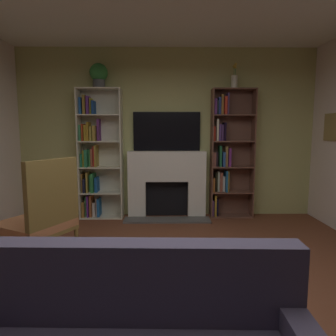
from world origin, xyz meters
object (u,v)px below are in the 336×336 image
object	(u,v)px
fireplace	(167,182)
armchair	(41,217)
vase_with_flowers	(234,80)
bookshelf_left	(96,158)
coffee_table	(140,288)
potted_plant	(99,74)
bookshelf_right	(227,154)
tv	(167,131)

from	to	relation	value
fireplace	armchair	bearing A→B (deg)	-122.39
fireplace	vase_with_flowers	distance (m)	1.99
bookshelf_left	coffee_table	size ratio (longest dim) A/B	2.20
fireplace	bookshelf_left	xyz separation A→B (m)	(-1.18, 0.01, 0.41)
armchair	potted_plant	bearing A→B (deg)	84.30
bookshelf_right	vase_with_flowers	xyz separation A→B (m)	(0.08, -0.05, 1.19)
tv	coffee_table	world-z (taller)	tv
coffee_table	bookshelf_left	bearing A→B (deg)	107.94
tv	coffee_table	xyz separation A→B (m)	(-0.22, -3.04, -1.11)
bookshelf_right	potted_plant	bearing A→B (deg)	-178.54
tv	bookshelf_left	size ratio (longest dim) A/B	0.52
bookshelf_right	armchair	bearing A→B (deg)	-138.15
coffee_table	armchair	bearing A→B (deg)	139.03
fireplace	armchair	xyz separation A→B (m)	(-1.29, -2.03, -0.01)
tv	bookshelf_right	world-z (taller)	bookshelf_right
tv	bookshelf_right	bearing A→B (deg)	-3.81
bookshelf_right	coffee_table	bearing A→B (deg)	-112.27
fireplace	tv	bearing A→B (deg)	90.00
tv	bookshelf_left	distance (m)	1.25
bookshelf_right	coffee_table	distance (m)	3.30
bookshelf_left	potted_plant	size ratio (longest dim) A/B	5.45
tv	vase_with_flowers	bearing A→B (deg)	-6.25
fireplace	tv	distance (m)	0.85
tv	potted_plant	xyz separation A→B (m)	(-1.09, -0.12, 0.90)
tv	armchair	world-z (taller)	tv
vase_with_flowers	coffee_table	size ratio (longest dim) A/B	0.42
bookshelf_left	armchair	bearing A→B (deg)	-93.09
tv	bookshelf_right	xyz separation A→B (m)	(1.00, -0.07, -0.37)
potted_plant	bookshelf_right	bearing A→B (deg)	1.46
tv	vase_with_flowers	distance (m)	1.37
fireplace	vase_with_flowers	bearing A→B (deg)	-1.52
potted_plant	bookshelf_left	bearing A→B (deg)	157.65
tv	bookshelf_left	world-z (taller)	bookshelf_left
coffee_table	bookshelf_right	bearing A→B (deg)	67.73
fireplace	armchair	size ratio (longest dim) A/B	1.18
bookshelf_right	potted_plant	size ratio (longest dim) A/B	5.45
armchair	coffee_table	distance (m)	1.44
potted_plant	tv	bearing A→B (deg)	6.31
potted_plant	armchair	xyz separation A→B (m)	(-0.20, -2.00, -1.75)
fireplace	coffee_table	xyz separation A→B (m)	(-0.22, -2.95, -0.26)
armchair	coffee_table	world-z (taller)	armchair
vase_with_flowers	armchair	distance (m)	3.52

